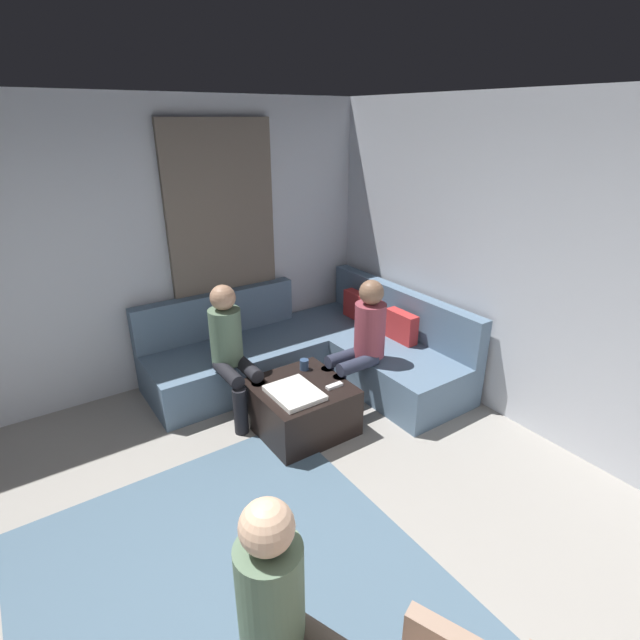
{
  "coord_description": "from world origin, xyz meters",
  "views": [
    {
      "loc": [
        1.6,
        -0.59,
        2.5
      ],
      "look_at": [
        -1.63,
        1.63,
        0.85
      ],
      "focal_mm": 27.15,
      "sensor_mm": 36.0,
      "label": 1
    }
  ],
  "objects_px": {
    "ottoman": "(301,407)",
    "person_on_couch_back": "(361,340)",
    "sectional_couch": "(315,352)",
    "person_on_couch_side": "(231,348)",
    "coffee_mug": "(304,365)",
    "person_on_armchair": "(290,617)",
    "game_remote": "(334,386)"
  },
  "relations": [
    {
      "from": "coffee_mug",
      "to": "person_on_couch_side",
      "type": "bearing_deg",
      "value": -120.21
    },
    {
      "from": "ottoman",
      "to": "person_on_couch_back",
      "type": "xyz_separation_m",
      "value": [
        -0.02,
        0.66,
        0.45
      ]
    },
    {
      "from": "person_on_couch_back",
      "to": "sectional_couch",
      "type": "bearing_deg",
      "value": 4.76
    },
    {
      "from": "game_remote",
      "to": "person_on_couch_side",
      "type": "distance_m",
      "value": 0.95
    },
    {
      "from": "ottoman",
      "to": "person_on_armchair",
      "type": "xyz_separation_m",
      "value": [
        1.83,
        -1.21,
        0.43
      ]
    },
    {
      "from": "sectional_couch",
      "to": "person_on_couch_side",
      "type": "distance_m",
      "value": 1.05
    },
    {
      "from": "ottoman",
      "to": "person_on_armchair",
      "type": "distance_m",
      "value": 2.24
    },
    {
      "from": "ottoman",
      "to": "person_on_couch_back",
      "type": "relative_size",
      "value": 0.63
    },
    {
      "from": "sectional_couch",
      "to": "ottoman",
      "type": "bearing_deg",
      "value": -41.61
    },
    {
      "from": "sectional_couch",
      "to": "game_remote",
      "type": "xyz_separation_m",
      "value": [
        0.86,
        -0.39,
        0.15
      ]
    },
    {
      "from": "person_on_couch_back",
      "to": "person_on_couch_side",
      "type": "bearing_deg",
      "value": 63.44
    },
    {
      "from": "sectional_couch",
      "to": "game_remote",
      "type": "relative_size",
      "value": 17.0
    },
    {
      "from": "game_remote",
      "to": "ottoman",
      "type": "bearing_deg",
      "value": -129.29
    },
    {
      "from": "person_on_couch_back",
      "to": "person_on_armchair",
      "type": "xyz_separation_m",
      "value": [
        1.86,
        -1.87,
        -0.01
      ]
    },
    {
      "from": "sectional_couch",
      "to": "coffee_mug",
      "type": "relative_size",
      "value": 26.84
    },
    {
      "from": "sectional_couch",
      "to": "ottoman",
      "type": "relative_size",
      "value": 3.36
    },
    {
      "from": "sectional_couch",
      "to": "person_on_couch_side",
      "type": "xyz_separation_m",
      "value": [
        0.15,
        -0.97,
        0.38
      ]
    },
    {
      "from": "coffee_mug",
      "to": "game_remote",
      "type": "height_order",
      "value": "coffee_mug"
    },
    {
      "from": "sectional_couch",
      "to": "game_remote",
      "type": "height_order",
      "value": "sectional_couch"
    },
    {
      "from": "game_remote",
      "to": "person_on_couch_side",
      "type": "xyz_separation_m",
      "value": [
        -0.72,
        -0.58,
        0.23
      ]
    },
    {
      "from": "game_remote",
      "to": "person_on_couch_side",
      "type": "height_order",
      "value": "person_on_couch_side"
    },
    {
      "from": "ottoman",
      "to": "coffee_mug",
      "type": "height_order",
      "value": "coffee_mug"
    },
    {
      "from": "game_remote",
      "to": "person_on_armchair",
      "type": "height_order",
      "value": "person_on_armchair"
    },
    {
      "from": "person_on_couch_back",
      "to": "person_on_armchair",
      "type": "height_order",
      "value": "person_on_couch_back"
    },
    {
      "from": "coffee_mug",
      "to": "person_on_couch_back",
      "type": "relative_size",
      "value": 0.08
    },
    {
      "from": "coffee_mug",
      "to": "person_on_couch_back",
      "type": "height_order",
      "value": "person_on_couch_back"
    },
    {
      "from": "coffee_mug",
      "to": "person_on_armchair",
      "type": "relative_size",
      "value": 0.08
    },
    {
      "from": "person_on_couch_side",
      "to": "sectional_couch",
      "type": "bearing_deg",
      "value": -171.36
    },
    {
      "from": "sectional_couch",
      "to": "ottoman",
      "type": "xyz_separation_m",
      "value": [
        0.68,
        -0.61,
        -0.07
      ]
    },
    {
      "from": "coffee_mug",
      "to": "ottoman",
      "type": "bearing_deg",
      "value": -39.29
    },
    {
      "from": "coffee_mug",
      "to": "game_remote",
      "type": "bearing_deg",
      "value": 5.71
    },
    {
      "from": "ottoman",
      "to": "person_on_couch_side",
      "type": "bearing_deg",
      "value": -145.87
    }
  ]
}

